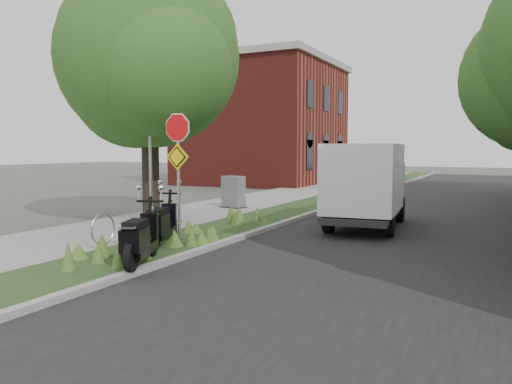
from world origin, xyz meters
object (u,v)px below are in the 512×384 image
Objects in this scene: box_truck at (367,182)px; utility_cabinet at (233,192)px; scooter_far at (160,228)px; sign_assembly at (178,150)px; scooter_near at (139,243)px.

box_truck is 5.96m from utility_cabinet.
box_truck reaches higher than utility_cabinet.
box_truck is at bearing 58.43° from scooter_far.
sign_assembly reaches higher than scooter_near.
scooter_near is 1.93m from scooter_far.
box_truck reaches higher than scooter_near.
scooter_near is at bearing -64.77° from scooter_far.
sign_assembly is at bearing 86.12° from scooter_far.
sign_assembly is 1.89m from scooter_far.
scooter_far is at bearing -93.88° from sign_assembly.
box_truck is (2.56, 7.25, 0.83)m from scooter_near.
scooter_near is 0.37× the size of box_truck.
utility_cabinet is (-3.05, 9.14, 0.14)m from scooter_near.
sign_assembly is 3.08m from scooter_near.
scooter_near is at bearing -109.42° from box_truck.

